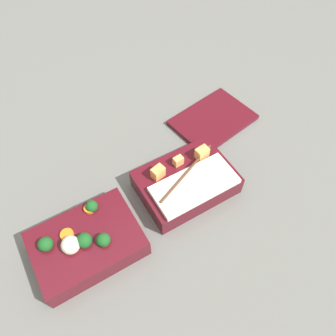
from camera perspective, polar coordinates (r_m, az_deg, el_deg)
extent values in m
plane|color=slate|center=(0.76, -4.75, -7.46)|extent=(3.00, 3.00, 0.00)
cube|color=#510F19|center=(0.71, -13.86, -12.65)|extent=(0.22, 0.15, 0.05)
sphere|color=#19511E|center=(0.68, -14.37, -12.13)|extent=(0.03, 0.03, 0.03)
sphere|color=#19511E|center=(0.70, -20.53, -12.41)|extent=(0.03, 0.03, 0.03)
sphere|color=#19511E|center=(0.67, -11.19, -12.18)|extent=(0.03, 0.03, 0.03)
sphere|color=#19511E|center=(0.71, -13.16, -6.53)|extent=(0.03, 0.03, 0.03)
cylinder|color=orange|center=(0.70, -17.30, -10.77)|extent=(0.04, 0.04, 0.01)
cylinder|color=orange|center=(0.72, -13.53, -6.88)|extent=(0.03, 0.03, 0.01)
cylinder|color=orange|center=(0.68, -11.10, -12.35)|extent=(0.03, 0.03, 0.01)
sphere|color=beige|center=(0.68, -16.61, -12.73)|extent=(0.04, 0.04, 0.04)
cube|color=#510F19|center=(0.77, 3.16, -2.52)|extent=(0.22, 0.15, 0.05)
cube|color=silver|center=(0.73, 4.64, -2.99)|extent=(0.19, 0.09, 0.01)
cube|color=#F4A356|center=(0.73, -1.75, -0.77)|extent=(0.03, 0.03, 0.03)
cube|color=#EAB266|center=(0.76, 1.79, 1.23)|extent=(0.02, 0.02, 0.02)
cube|color=#F4A356|center=(0.77, 5.94, 2.59)|extent=(0.03, 0.02, 0.03)
sphere|color=#4C1E4C|center=(0.78, 5.59, 2.51)|extent=(0.01, 0.01, 0.01)
cylinder|color=#56331E|center=(0.73, 3.52, -0.93)|extent=(0.18, 0.08, 0.01)
cylinder|color=#56331E|center=(0.73, 3.07, -0.67)|extent=(0.18, 0.08, 0.01)
cube|color=#510F19|center=(0.93, 7.83, 8.31)|extent=(0.23, 0.18, 0.01)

